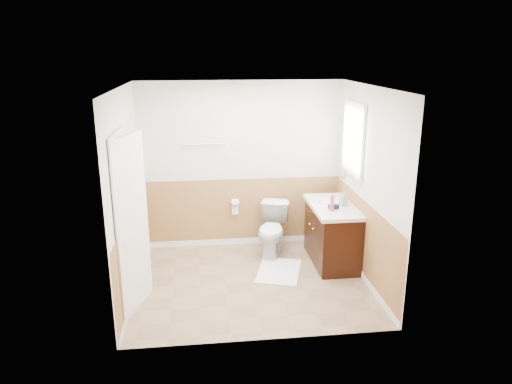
{
  "coord_description": "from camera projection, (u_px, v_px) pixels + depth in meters",
  "views": [
    {
      "loc": [
        -0.59,
        -5.57,
        2.91
      ],
      "look_at": [
        0.1,
        0.25,
        1.15
      ],
      "focal_mm": 33.3,
      "sensor_mm": 36.0,
      "label": 1
    }
  ],
  "objects": [
    {
      "name": "wall_front",
      "position": [
        265.0,
        228.0,
        4.6
      ],
      "size": [
        3.0,
        0.0,
        3.0
      ],
      "primitive_type": "plane",
      "rotation": [
        -1.57,
        0.0,
        0.0
      ],
      "color": "silver",
      "rests_on": "floor"
    },
    {
      "name": "toilet",
      "position": [
        272.0,
        230.0,
        6.96
      ],
      "size": [
        0.61,
        0.82,
        0.75
      ],
      "primitive_type": "imported",
      "rotation": [
        0.0,
        0.0,
        -0.29
      ],
      "color": "white",
      "rests_on": "floor"
    },
    {
      "name": "tp_roll",
      "position": [
        235.0,
        203.0,
        7.16
      ],
      "size": [
        0.1,
        0.11,
        0.11
      ],
      "primitive_type": "cylinder",
      "rotation": [
        0.0,
        1.57,
        0.0
      ],
      "color": "white",
      "rests_on": "tp_holder_bar"
    },
    {
      "name": "tp_holder_bar",
      "position": [
        235.0,
        203.0,
        7.16
      ],
      "size": [
        0.14,
        0.02,
        0.02
      ],
      "primitive_type": "cylinder",
      "rotation": [
        0.0,
        1.57,
        0.0
      ],
      "color": "silver",
      "rests_on": "wall_back"
    },
    {
      "name": "wall_right",
      "position": [
        368.0,
        186.0,
        6.01
      ],
      "size": [
        0.0,
        3.0,
        3.0
      ],
      "primitive_type": "plane",
      "rotation": [
        1.57,
        0.0,
        -1.57
      ],
      "color": "silver",
      "rests_on": "floor"
    },
    {
      "name": "soap_dispenser",
      "position": [
        344.0,
        199.0,
        6.5
      ],
      "size": [
        0.1,
        0.1,
        0.19
      ],
      "primitive_type": "imported",
      "rotation": [
        0.0,
        0.0,
        0.23
      ],
      "color": "#8B929C",
      "rests_on": "countertop"
    },
    {
      "name": "ceiling",
      "position": [
        250.0,
        87.0,
        5.48
      ],
      "size": [
        3.0,
        3.0,
        0.0
      ],
      "primitive_type": "plane",
      "rotation": [
        3.14,
        0.0,
        0.0
      ],
      "color": "white",
      "rests_on": "floor"
    },
    {
      "name": "door_knob",
      "position": [
        140.0,
        221.0,
        5.66
      ],
      "size": [
        0.06,
        0.06,
        0.06
      ],
      "primitive_type": "sphere",
      "color": "silver",
      "rests_on": "door"
    },
    {
      "name": "door_frame",
      "position": [
        124.0,
        225.0,
        5.31
      ],
      "size": [
        0.02,
        0.92,
        2.1
      ],
      "primitive_type": "cube",
      "color": "white",
      "rests_on": "wall_left"
    },
    {
      "name": "door",
      "position": [
        131.0,
        225.0,
        5.32
      ],
      "size": [
        0.29,
        0.78,
        2.04
      ],
      "primitive_type": "cube",
      "rotation": [
        0.0,
        0.0,
        -0.31
      ],
      "color": "white",
      "rests_on": "wall_left"
    },
    {
      "name": "window_frame",
      "position": [
        353.0,
        139.0,
        6.42
      ],
      "size": [
        0.04,
        0.8,
        1.0
      ],
      "primitive_type": "cube",
      "color": "white",
      "rests_on": "wall_right"
    },
    {
      "name": "bath_mat",
      "position": [
        279.0,
        271.0,
        6.48
      ],
      "size": [
        0.76,
        0.92,
        0.02
      ],
      "primitive_type": "cube",
      "rotation": [
        0.0,
        0.0,
        -0.29
      ],
      "color": "white",
      "rests_on": "floor"
    },
    {
      "name": "faucet",
      "position": [
        343.0,
        197.0,
        6.71
      ],
      "size": [
        0.02,
        0.02,
        0.14
      ],
      "primitive_type": "cylinder",
      "color": "#B5B4BB",
      "rests_on": "countertop"
    },
    {
      "name": "tp_sheet",
      "position": [
        235.0,
        209.0,
        7.19
      ],
      "size": [
        0.1,
        0.01,
        0.16
      ],
      "primitive_type": "cube",
      "color": "white",
      "rests_on": "tp_roll"
    },
    {
      "name": "sink_basin",
      "position": [
        331.0,
        201.0,
        6.7
      ],
      "size": [
        0.36,
        0.36,
        0.02
      ],
      "primitive_type": "cylinder",
      "color": "silver",
      "rests_on": "countertop"
    },
    {
      "name": "wainscot_left",
      "position": [
        132.0,
        252.0,
        5.89
      ],
      "size": [
        0.0,
        2.6,
        2.6
      ],
      "primitive_type": "plane",
      "rotation": [
        1.57,
        0.0,
        1.57
      ],
      "color": "#A17840",
      "rests_on": "floor"
    },
    {
      "name": "mirror_panel",
      "position": [
        342.0,
        146.0,
        6.97
      ],
      "size": [
        0.02,
        0.35,
        0.9
      ],
      "primitive_type": "cube",
      "color": "silver",
      "rests_on": "wall_right"
    },
    {
      "name": "wall_left",
      "position": [
        126.0,
        194.0,
        5.67
      ],
      "size": [
        0.0,
        3.0,
        3.0
      ],
      "primitive_type": "plane",
      "rotation": [
        1.57,
        0.0,
        1.57
      ],
      "color": "silver",
      "rests_on": "floor"
    },
    {
      "name": "vanity_cabinet",
      "position": [
        332.0,
        235.0,
        6.69
      ],
      "size": [
        0.55,
        1.1,
        0.8
      ],
      "primitive_type": "cube",
      "color": "black",
      "rests_on": "floor"
    },
    {
      "name": "vanity_knob_right",
      "position": [
        310.0,
        224.0,
        6.71
      ],
      "size": [
        0.03,
        0.03,
        0.03
      ],
      "primitive_type": "sphere",
      "color": "silver",
      "rests_on": "vanity_cabinet"
    },
    {
      "name": "countertop",
      "position": [
        333.0,
        207.0,
        6.57
      ],
      "size": [
        0.6,
        1.15,
        0.05
      ],
      "primitive_type": "cube",
      "color": "beige",
      "rests_on": "vanity_cabinet"
    },
    {
      "name": "hair_dryer_body",
      "position": [
        334.0,
        206.0,
        6.39
      ],
      "size": [
        0.14,
        0.07,
        0.07
      ],
      "primitive_type": "cylinder",
      "rotation": [
        0.0,
        1.57,
        0.0
      ],
      "color": "black",
      "rests_on": "countertop"
    },
    {
      "name": "floor",
      "position": [
        251.0,
        282.0,
        6.2
      ],
      "size": [
        3.0,
        3.0,
        0.0
      ],
      "primitive_type": "plane",
      "color": "#8C7051",
      "rests_on": "ground"
    },
    {
      "name": "hair_dryer_handle",
      "position": [
        331.0,
        208.0,
        6.41
      ],
      "size": [
        0.03,
        0.03,
        0.07
      ],
      "primitive_type": "cylinder",
      "color": "black",
      "rests_on": "countertop"
    },
    {
      "name": "towel_bar",
      "position": [
        203.0,
        144.0,
        6.87
      ],
      "size": [
        0.62,
        0.02,
        0.02
      ],
      "primitive_type": "cylinder",
      "rotation": [
        0.0,
        1.57,
        0.0
      ],
      "color": "silver",
      "rests_on": "wall_back"
    },
    {
      "name": "wainscot_right",
      "position": [
        363.0,
        241.0,
        6.23
      ],
      "size": [
        0.0,
        2.6,
        2.6
      ],
      "primitive_type": "plane",
      "rotation": [
        1.57,
        0.0,
        -1.57
      ],
      "color": "#A17840",
      "rests_on": "floor"
    },
    {
      "name": "wainscot_front",
      "position": [
        264.0,
        296.0,
        4.83
      ],
      "size": [
        3.0,
        0.0,
        3.0
      ],
      "primitive_type": "plane",
      "rotation": [
        -1.57,
        0.0,
        0.0
      ],
      "color": "#A17840",
      "rests_on": "floor"
    },
    {
      "name": "wainscot_back",
      "position": [
        242.0,
        213.0,
        7.28
      ],
      "size": [
        3.0,
        0.0,
        3.0
      ],
      "primitive_type": "plane",
      "rotation": [
        1.57,
        0.0,
        0.0
      ],
      "color": "#A17840",
      "rests_on": "floor"
    },
    {
      "name": "lotion_bottle",
      "position": [
        332.0,
        203.0,
        6.28
      ],
      "size": [
        0.05,
        0.05,
        0.22
      ],
      "primitive_type": "cylinder",
      "color": "#CB3463",
      "rests_on": "countertop"
    },
    {
      "name": "wall_back",
      "position": [
        241.0,
        166.0,
        7.08
      ],
      "size": [
        3.0,
        0.0,
        3.0
      ],
      "primitive_type": "plane",
      "rotation": [
        1.57,
        0.0,
        0.0
      ],
      "color": "silver",
      "rests_on": "floor"
    },
    {
      "name": "vanity_knob_left",
      "position": [
        313.0,
        229.0,
        6.52
      ],
      "size": [
        0.03,
        0.03,
        0.03
      ],
      "primitive_type": "sphere",
      "color": "#B8B7BE",
      "rests_on": "vanity_cabinet"
    },
    {
      "name": "window_glass",
      "position": [
        354.0,
        139.0,
        6.43
      ],
      "size": [
        0.01,
        0.7,
        0.9
      ],
      "primitive_type": "cube",
      "color": "white",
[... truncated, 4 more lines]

